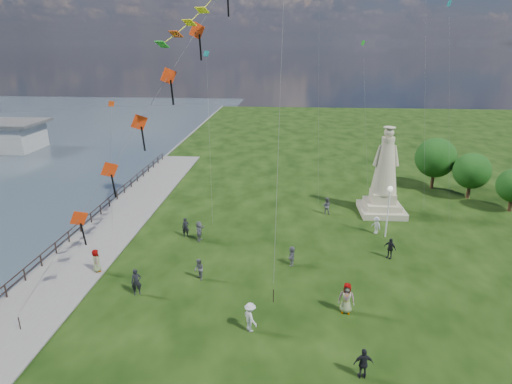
# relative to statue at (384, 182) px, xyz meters

# --- Properties ---
(waterfront) EXTENTS (200.00, 200.00, 1.51)m
(waterfront) POSITION_rel_statue_xyz_m (-25.30, -9.75, -3.18)
(waterfront) COLOR #304048
(waterfront) RESTS_ON ground
(statue) EXTENTS (4.15, 4.15, 8.24)m
(statue) POSITION_rel_statue_xyz_m (0.00, 0.00, 0.00)
(statue) COLOR beige
(statue) RESTS_ON ground
(lamppost) EXTENTS (0.41, 0.41, 4.43)m
(lamppost) POSITION_rel_statue_xyz_m (-0.68, -5.43, 0.09)
(lamppost) COLOR silver
(lamppost) RESTS_ON ground
(tree_row) EXTENTS (9.13, 10.22, 5.68)m
(tree_row) POSITION_rel_statue_xyz_m (8.93, 5.71, 0.05)
(tree_row) COLOR #382314
(tree_row) RESTS_ON ground
(person_0) EXTENTS (0.76, 0.63, 1.77)m
(person_0) POSITION_rel_statue_xyz_m (-18.31, -15.56, -2.23)
(person_0) COLOR black
(person_0) RESTS_ON ground
(person_1) EXTENTS (0.78, 0.87, 1.52)m
(person_1) POSITION_rel_statue_xyz_m (-14.71, -13.45, -2.35)
(person_1) COLOR #595960
(person_1) RESTS_ON ground
(person_2) EXTENTS (1.15, 1.26, 1.75)m
(person_2) POSITION_rel_statue_xyz_m (-10.72, -18.63, -2.24)
(person_2) COLOR silver
(person_2) RESTS_ON ground
(person_3) EXTENTS (1.01, 0.59, 1.64)m
(person_3) POSITION_rel_statue_xyz_m (-4.99, -21.74, -2.29)
(person_3) COLOR black
(person_3) RESTS_ON ground
(person_4) EXTENTS (1.03, 0.72, 1.95)m
(person_4) POSITION_rel_statue_xyz_m (-5.19, -16.42, -2.14)
(person_4) COLOR #595960
(person_4) RESTS_ON ground
(person_5) EXTENTS (0.73, 1.59, 1.68)m
(person_5) POSITION_rel_statue_xyz_m (-15.97, -7.41, -2.27)
(person_5) COLOR #595960
(person_5) RESTS_ON ground
(person_6) EXTENTS (0.68, 0.56, 1.62)m
(person_6) POSITION_rel_statue_xyz_m (-17.26, -6.72, -2.30)
(person_6) COLOR black
(person_6) RESTS_ON ground
(person_7) EXTENTS (0.87, 0.64, 1.63)m
(person_7) POSITION_rel_statue_xyz_m (-5.23, -0.70, -2.30)
(person_7) COLOR #595960
(person_7) RESTS_ON ground
(person_8) EXTENTS (0.97, 1.07, 1.49)m
(person_8) POSITION_rel_statue_xyz_m (-1.37, -4.79, -2.37)
(person_8) COLOR silver
(person_8) RESTS_ON ground
(person_9) EXTENTS (1.03, 0.99, 1.61)m
(person_9) POSITION_rel_statue_xyz_m (-1.14, -9.19, -2.31)
(person_9) COLOR black
(person_9) RESTS_ON ground
(person_10) EXTENTS (0.82, 0.95, 1.66)m
(person_10) POSITION_rel_statue_xyz_m (-22.06, -13.10, -2.28)
(person_10) COLOR #595960
(person_10) RESTS_ON ground
(person_11) EXTENTS (0.69, 1.39, 1.46)m
(person_11) POSITION_rel_statue_xyz_m (-8.45, -10.83, -2.38)
(person_11) COLOR #595960
(person_11) RESTS_ON ground
(red_kite_train) EXTENTS (11.10, 9.35, 19.00)m
(red_kite_train) POSITION_rel_statue_xyz_m (-16.89, -14.13, 8.68)
(red_kite_train) COLOR black
(red_kite_train) RESTS_ON ground
(small_kites) EXTENTS (30.87, 18.80, 30.04)m
(small_kites) POSITION_rel_statue_xyz_m (-5.98, 3.88, 11.61)
(small_kites) COLOR teal
(small_kites) RESTS_ON ground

